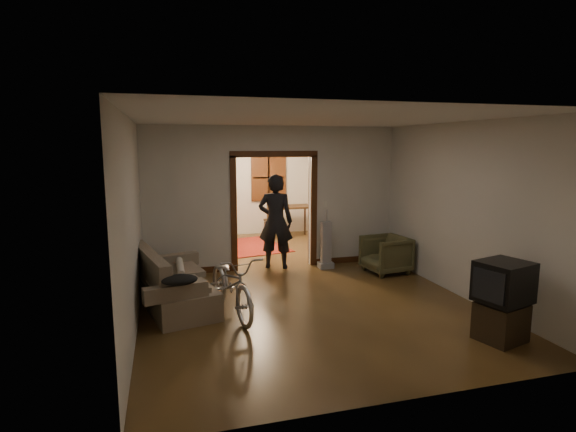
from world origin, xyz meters
name	(u,v)px	position (x,y,z in m)	size (l,w,h in m)	color
floor	(284,277)	(0.00, 0.00, 0.00)	(5.00, 8.50, 0.01)	#3F2A14
ceiling	(283,124)	(0.00, 0.00, 2.80)	(5.00, 8.50, 0.01)	white
wall_back	(243,184)	(0.00, 4.25, 1.40)	(5.00, 0.02, 2.80)	beige
wall_left	(139,208)	(-2.50, 0.00, 1.40)	(0.02, 8.50, 2.80)	beige
wall_right	(407,198)	(2.50, 0.00, 1.40)	(0.02, 8.50, 2.80)	beige
partition_wall	(274,198)	(0.00, 0.75, 1.40)	(5.00, 0.14, 2.80)	beige
door_casing	(274,213)	(0.00, 0.75, 1.10)	(1.74, 0.20, 2.32)	#3F1F0E
far_window	(269,178)	(0.70, 4.21, 1.55)	(0.98, 0.06, 1.28)	black
chandelier	(256,149)	(0.00, 2.50, 2.35)	(0.24, 0.24, 0.24)	#FFE0A5
light_switch	(325,204)	(1.05, 0.68, 1.25)	(0.08, 0.01, 0.12)	silver
sofa	(174,279)	(-1.98, -1.02, 0.43)	(0.85, 1.89, 0.87)	brown
rolled_paper	(180,267)	(-1.88, -0.72, 0.53)	(0.11, 0.11, 0.87)	beige
jacket	(179,280)	(-1.93, -1.93, 0.68)	(0.47, 0.35, 0.14)	black
bicycle	(231,283)	(-1.20, -1.55, 0.45)	(0.60, 1.73, 0.91)	silver
armchair	(386,254)	(1.97, -0.21, 0.36)	(0.76, 0.78, 0.71)	#4B482A
tv_stand	(501,322)	(1.92, -3.36, 0.24)	(0.53, 0.48, 0.48)	black
crt_tv	(504,282)	(1.92, -3.36, 0.76)	(0.59, 0.53, 0.51)	black
vacuum	(326,245)	(0.98, 0.40, 0.47)	(0.29, 0.23, 0.94)	gray
person	(275,222)	(0.02, 0.69, 0.94)	(0.68, 0.45, 1.87)	black
oriental_rug	(249,246)	(-0.14, 2.69, 0.01)	(1.49, 1.96, 0.01)	maroon
locker	(201,202)	(-1.17, 3.84, 1.00)	(1.00, 0.55, 1.99)	#283721
globe	(200,165)	(-1.17, 3.84, 1.94)	(0.28, 0.28, 0.28)	#1E5972
desk	(290,222)	(1.11, 3.53, 0.41)	(1.12, 0.63, 0.83)	#332011
desk_chair	(273,221)	(0.64, 3.44, 0.48)	(0.43, 0.43, 0.96)	#332011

